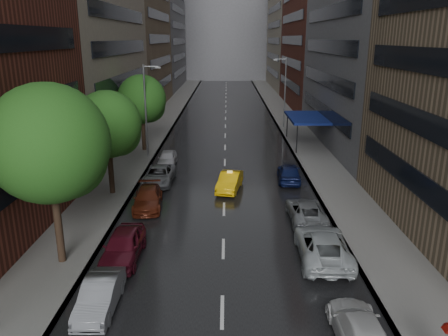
{
  "coord_description": "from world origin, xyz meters",
  "views": [
    {
      "loc": [
        0.19,
        -12.59,
        11.59
      ],
      "look_at": [
        0.0,
        16.09,
        3.0
      ],
      "focal_mm": 35.0,
      "sensor_mm": 36.0,
      "label": 1
    }
  ],
  "objects": [
    {
      "name": "buildings_left",
      "position": [
        -15.0,
        58.79,
        15.99
      ],
      "size": [
        8.0,
        108.0,
        38.0
      ],
      "color": "maroon",
      "rests_on": "ground"
    },
    {
      "name": "parked_cars_right",
      "position": [
        5.4,
        11.57,
        0.74
      ],
      "size": [
        2.86,
        24.9,
        1.59
      ],
      "color": "silver",
      "rests_on": "ground"
    },
    {
      "name": "road",
      "position": [
        0.0,
        50.0,
        0.01
      ],
      "size": [
        14.0,
        140.0,
        0.01
      ],
      "primitive_type": "cube",
      "color": "black",
      "rests_on": "ground"
    },
    {
      "name": "street_lamp_right",
      "position": [
        7.72,
        45.0,
        4.89
      ],
      "size": [
        1.74,
        0.22,
        9.0
      ],
      "color": "gray",
      "rests_on": "sidewalk_right"
    },
    {
      "name": "sidewalk_left",
      "position": [
        -9.0,
        50.0,
        0.07
      ],
      "size": [
        4.0,
        140.0,
        0.15
      ],
      "primitive_type": "cube",
      "color": "gray",
      "rests_on": "ground"
    },
    {
      "name": "awning",
      "position": [
        8.98,
        35.0,
        3.13
      ],
      "size": [
        4.0,
        8.0,
        3.12
      ],
      "color": "navy",
      "rests_on": "sidewalk_right"
    },
    {
      "name": "tree_near",
      "position": [
        -8.6,
        8.29,
        6.57
      ],
      "size": [
        6.02,
        6.02,
        9.59
      ],
      "color": "#382619",
      "rests_on": "ground"
    },
    {
      "name": "parked_cars_left",
      "position": [
        -5.4,
        16.01,
        0.72
      ],
      "size": [
        2.52,
        26.96,
        1.61
      ],
      "color": "gray",
      "rests_on": "ground"
    },
    {
      "name": "buildings_right",
      "position": [
        15.0,
        56.7,
        15.03
      ],
      "size": [
        8.05,
        109.1,
        36.0
      ],
      "color": "#937A5B",
      "rests_on": "ground"
    },
    {
      "name": "tree_far",
      "position": [
        -8.6,
        32.43,
        5.49
      ],
      "size": [
        5.04,
        5.04,
        8.02
      ],
      "color": "#382619",
      "rests_on": "ground"
    },
    {
      "name": "sidewalk_right",
      "position": [
        9.0,
        50.0,
        0.07
      ],
      "size": [
        4.0,
        140.0,
        0.15
      ],
      "primitive_type": "cube",
      "color": "gray",
      "rests_on": "ground"
    },
    {
      "name": "building_far",
      "position": [
        0.0,
        118.0,
        16.0
      ],
      "size": [
        40.0,
        14.0,
        32.0
      ],
      "primitive_type": "cube",
      "color": "slate",
      "rests_on": "ground"
    },
    {
      "name": "tree_mid",
      "position": [
        -8.6,
        18.97,
        5.45
      ],
      "size": [
        5.0,
        5.0,
        7.97
      ],
      "color": "#382619",
      "rests_on": "ground"
    },
    {
      "name": "taxi",
      "position": [
        0.42,
        20.05,
        0.71
      ],
      "size": [
        2.31,
        4.54,
        1.43
      ],
      "primitive_type": "imported",
      "rotation": [
        0.0,
        0.0,
        -0.19
      ],
      "color": "yellow",
      "rests_on": "ground"
    },
    {
      "name": "street_lamp_left",
      "position": [
        -7.72,
        30.0,
        4.89
      ],
      "size": [
        1.74,
        0.22,
        9.0
      ],
      "color": "gray",
      "rests_on": "sidewalk_left"
    }
  ]
}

